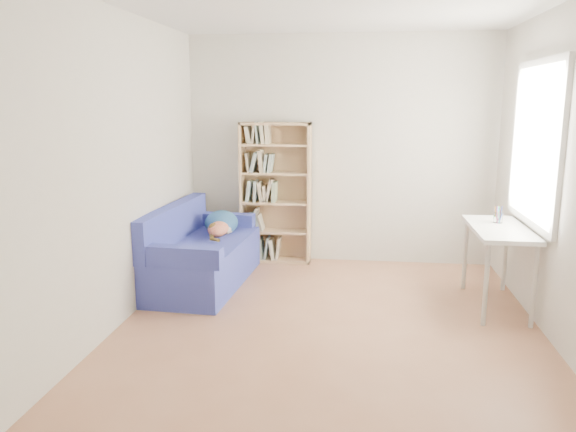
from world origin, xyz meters
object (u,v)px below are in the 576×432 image
object	(u,v)px
pen_cup	(498,216)
desk	(499,236)
bookshelf	(276,198)
sofa	(201,254)

from	to	relation	value
pen_cup	desk	bearing A→B (deg)	-97.65
bookshelf	desk	world-z (taller)	bookshelf
sofa	desk	world-z (taller)	sofa
bookshelf	desk	size ratio (longest dim) A/B	1.53
bookshelf	desk	bearing A→B (deg)	-28.99
bookshelf	pen_cup	xyz separation A→B (m)	(2.24, -1.04, 0.06)
sofa	pen_cup	size ratio (longest dim) A/B	10.65
sofa	pen_cup	xyz separation A→B (m)	(2.88, -0.13, 0.50)
sofa	desk	size ratio (longest dim) A/B	1.61
bookshelf	sofa	bearing A→B (deg)	-125.08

